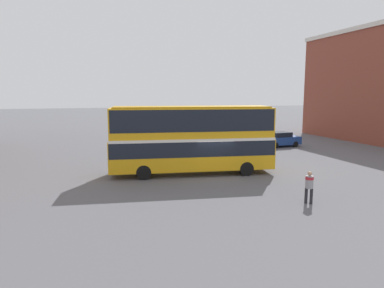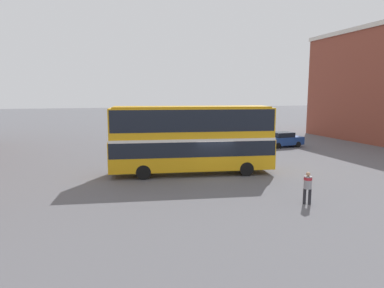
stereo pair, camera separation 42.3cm
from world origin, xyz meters
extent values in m
plane|color=#5B5B60|center=(0.00, 0.00, 0.00)|extent=(240.00, 240.00, 0.00)
cube|color=gold|center=(-1.20, 0.93, 1.47)|extent=(11.65, 4.16, 2.11)
cube|color=gold|center=(-1.20, 0.93, 3.61)|extent=(11.47, 4.06, 2.17)
cube|color=black|center=(-1.20, 0.93, 1.95)|extent=(11.55, 4.17, 1.04)
cube|color=black|center=(-1.20, 0.93, 3.88)|extent=(11.31, 4.07, 1.48)
cube|color=silver|center=(-1.20, 0.93, 2.56)|extent=(11.54, 4.17, 0.20)
cube|color=#BE8611|center=(-1.20, 0.93, 4.75)|extent=(10.94, 3.81, 0.10)
cylinder|color=black|center=(2.58, 1.47, 0.50)|extent=(1.02, 0.45, 0.99)
cylinder|color=black|center=(2.25, -0.71, 0.50)|extent=(1.02, 0.45, 0.99)
cylinder|color=black|center=(-4.42, 2.53, 0.50)|extent=(1.02, 0.45, 0.99)
cylinder|color=black|center=(-4.75, 0.36, 0.50)|extent=(1.02, 0.45, 0.99)
cylinder|color=#232328|center=(2.66, -7.29, 0.41)|extent=(0.15, 0.15, 0.82)
cylinder|color=#232328|center=(2.48, -7.11, 0.41)|extent=(0.15, 0.15, 0.82)
cylinder|color=gray|center=(2.57, -7.20, 1.15)|extent=(0.56, 0.56, 0.65)
cylinder|color=#B2232D|center=(2.57, -7.20, 1.36)|extent=(0.59, 0.59, 0.14)
sphere|color=tan|center=(2.57, -7.20, 1.59)|extent=(0.22, 0.22, 0.22)
cube|color=navy|center=(11.81, 10.13, 0.68)|extent=(4.15, 2.13, 0.83)
cube|color=black|center=(11.65, 10.12, 1.34)|extent=(2.20, 1.82, 0.49)
cylinder|color=black|center=(13.01, 11.06, 0.31)|extent=(0.64, 0.26, 0.63)
cylinder|color=black|center=(13.11, 9.35, 0.31)|extent=(0.64, 0.26, 0.63)
cylinder|color=black|center=(10.51, 10.90, 0.31)|extent=(0.64, 0.26, 0.63)
cylinder|color=black|center=(10.61, 9.20, 0.31)|extent=(0.64, 0.26, 0.63)
cube|color=black|center=(12.22, 15.93, 0.61)|extent=(4.81, 2.70, 0.67)
cube|color=black|center=(12.04, 15.97, 1.18)|extent=(2.65, 2.03, 0.47)
cylinder|color=black|center=(13.77, 16.36, 0.32)|extent=(0.68, 0.36, 0.65)
cylinder|color=black|center=(13.42, 14.87, 0.32)|extent=(0.68, 0.36, 0.65)
cylinder|color=black|center=(11.02, 17.00, 0.32)|extent=(0.68, 0.36, 0.65)
cylinder|color=black|center=(10.68, 15.51, 0.32)|extent=(0.68, 0.36, 0.65)
camera|label=1|loc=(-8.45, -21.69, 5.67)|focal=32.00mm
camera|label=2|loc=(-8.05, -21.82, 5.67)|focal=32.00mm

